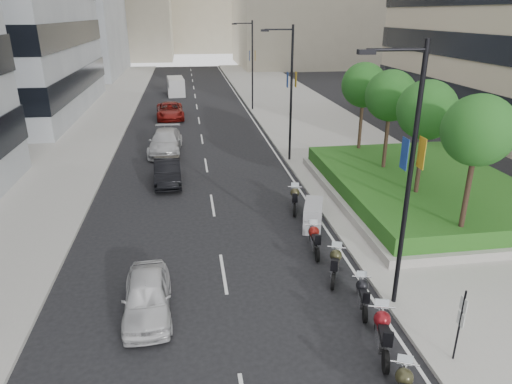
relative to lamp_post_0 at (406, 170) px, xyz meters
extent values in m
plane|color=black|center=(-4.14, -1.00, -5.07)|extent=(160.00, 160.00, 0.00)
cube|color=#9E9B93|center=(4.86, 29.00, -4.99)|extent=(10.00, 100.00, 0.15)
cube|color=#9E9B93|center=(-16.14, 29.00, -4.99)|extent=(8.00, 100.00, 0.15)
cube|color=silver|center=(-0.44, 29.00, -5.06)|extent=(0.12, 100.00, 0.01)
cube|color=silver|center=(-5.64, 29.00, -5.06)|extent=(0.12, 100.00, 0.01)
cube|color=#A29D97|center=(5.86, 9.00, -4.72)|extent=(10.00, 14.00, 0.40)
cube|color=#214C15|center=(5.86, 9.00, -4.12)|extent=(9.40, 13.40, 0.80)
cylinder|color=#332319|center=(4.36, 3.00, -2.52)|extent=(0.22, 0.22, 4.00)
sphere|color=#1D4D18|center=(4.36, 3.00, 0.38)|extent=(2.80, 2.80, 2.80)
cylinder|color=#332319|center=(4.36, 7.00, -2.52)|extent=(0.22, 0.22, 4.00)
sphere|color=#1D4D18|center=(4.36, 7.00, 0.38)|extent=(2.80, 2.80, 2.80)
cylinder|color=#332319|center=(4.36, 11.00, -2.52)|extent=(0.22, 0.22, 4.00)
sphere|color=#1D4D18|center=(4.36, 11.00, 0.38)|extent=(2.80, 2.80, 2.80)
cylinder|color=#332319|center=(4.36, 15.00, -2.52)|extent=(0.22, 0.22, 4.00)
sphere|color=#1D4D18|center=(4.36, 15.00, 0.38)|extent=(2.80, 2.80, 2.80)
cylinder|color=black|center=(0.16, 0.00, -0.57)|extent=(0.16, 0.16, 9.00)
cylinder|color=black|center=(-0.74, 0.00, 3.63)|extent=(1.80, 0.10, 0.10)
cube|color=black|center=(-1.64, 0.00, 3.58)|extent=(0.50, 0.22, 0.14)
cube|color=gold|center=(0.44, 0.00, 0.53)|extent=(0.02, 0.45, 1.00)
cube|color=navy|center=(-0.12, 0.00, 0.53)|extent=(0.02, 0.45, 1.00)
cylinder|color=black|center=(0.16, 17.00, -0.57)|extent=(0.16, 0.16, 9.00)
cylinder|color=black|center=(-0.74, 17.00, 3.63)|extent=(1.80, 0.10, 0.10)
cube|color=black|center=(-1.64, 17.00, 3.58)|extent=(0.50, 0.22, 0.14)
cube|color=gold|center=(0.44, 17.00, 0.53)|extent=(0.02, 0.45, 1.00)
cube|color=navy|center=(-0.12, 17.00, 0.53)|extent=(0.02, 0.45, 1.00)
cylinder|color=black|center=(0.16, 35.00, -0.57)|extent=(0.16, 0.16, 9.00)
cylinder|color=black|center=(-0.74, 35.00, 3.63)|extent=(1.80, 0.10, 0.10)
cube|color=black|center=(-1.64, 35.00, 3.58)|extent=(0.50, 0.22, 0.14)
cube|color=gold|center=(0.44, 35.00, 0.53)|extent=(0.02, 0.45, 1.00)
cube|color=navy|center=(-0.12, 35.00, 0.53)|extent=(0.02, 0.45, 1.00)
cylinder|color=black|center=(0.66, -3.00, -3.82)|extent=(0.06, 0.06, 2.50)
cube|color=silver|center=(0.66, -3.00, -3.02)|extent=(0.02, 0.32, 0.42)
cube|color=silver|center=(0.66, -3.00, -3.52)|extent=(0.02, 0.32, 0.42)
cylinder|color=black|center=(-1.31, -3.69, -4.76)|extent=(0.35, 0.62, 0.62)
sphere|color=#2D2C19|center=(-1.52, -4.17, -4.21)|extent=(0.48, 0.48, 0.48)
cylinder|color=silver|center=(-1.41, -3.92, -3.99)|extent=(0.70, 0.33, 0.05)
cylinder|color=black|center=(-1.48, -3.04, -4.73)|extent=(0.31, 0.69, 0.68)
cylinder|color=black|center=(-1.01, -1.36, -4.73)|extent=(0.31, 0.69, 0.68)
cube|color=silver|center=(-1.26, -2.25, -4.54)|extent=(0.56, 0.98, 0.46)
sphere|color=maroon|center=(-1.16, -1.90, -4.13)|extent=(0.52, 0.52, 0.52)
cube|color=black|center=(-1.35, -2.57, -4.19)|extent=(0.51, 0.87, 0.17)
cylinder|color=silver|center=(-1.09, -1.62, -3.89)|extent=(0.79, 0.27, 0.05)
cylinder|color=black|center=(-1.21, -0.76, -4.78)|extent=(0.23, 0.57, 0.56)
cylinder|color=black|center=(-0.88, 0.66, -4.78)|extent=(0.23, 0.57, 0.56)
cube|color=silver|center=(-1.06, -0.09, -4.63)|extent=(0.44, 0.81, 0.38)
sphere|color=black|center=(-0.99, 0.20, -4.28)|extent=(0.44, 0.44, 0.44)
cube|color=black|center=(-1.12, -0.36, -4.34)|extent=(0.40, 0.72, 0.15)
cylinder|color=silver|center=(-0.93, 0.44, -4.08)|extent=(0.66, 0.20, 0.05)
cylinder|color=black|center=(-1.68, 1.28, -4.76)|extent=(0.34, 0.61, 0.61)
cylinder|color=black|center=(-1.09, 2.74, -4.76)|extent=(0.34, 0.61, 0.61)
cube|color=silver|center=(-1.40, 1.96, -4.59)|extent=(0.59, 0.89, 0.41)
sphere|color=#2D2C19|center=(-1.28, 2.26, -4.22)|extent=(0.47, 0.47, 0.47)
cube|color=black|center=(-1.51, 1.69, -4.28)|extent=(0.53, 0.79, 0.16)
cylinder|color=silver|center=(-1.18, 2.51, -4.00)|extent=(0.70, 0.32, 0.05)
cylinder|color=black|center=(-1.69, 3.35, -4.76)|extent=(0.18, 0.62, 0.61)
cylinder|color=black|center=(-1.52, 4.92, -4.76)|extent=(0.18, 0.62, 0.61)
cube|color=silver|center=(-1.61, 4.08, -4.59)|extent=(0.38, 0.86, 0.41)
sphere|color=maroon|center=(-1.58, 4.41, -4.22)|extent=(0.47, 0.47, 0.47)
cube|color=black|center=(-1.64, 3.79, -4.28)|extent=(0.35, 0.76, 0.16)
cylinder|color=silver|center=(-1.55, 4.67, -4.00)|extent=(0.73, 0.13, 0.05)
cylinder|color=black|center=(-1.26, 5.81, -4.76)|extent=(0.30, 0.61, 0.61)
cylinder|color=black|center=(-0.77, 7.29, -4.76)|extent=(0.30, 0.61, 0.61)
cube|color=gray|center=(-1.02, 6.55, -4.43)|extent=(1.43, 2.21, 1.22)
cylinder|color=black|center=(-1.60, 7.90, -4.75)|extent=(0.26, 0.64, 0.63)
cylinder|color=black|center=(-1.23, 9.48, -4.75)|extent=(0.26, 0.64, 0.63)
cube|color=silver|center=(-1.43, 8.64, -4.58)|extent=(0.49, 0.91, 0.42)
sphere|color=#34311D|center=(-1.35, 8.96, -4.20)|extent=(0.49, 0.49, 0.49)
cube|color=black|center=(-1.50, 8.34, -4.26)|extent=(0.45, 0.80, 0.16)
cylinder|color=silver|center=(-1.29, 9.23, -3.97)|extent=(0.74, 0.22, 0.05)
imported|color=silver|center=(-8.42, 0.83, -4.39)|extent=(1.77, 4.05, 1.36)
imported|color=black|center=(-8.10, 13.89, -4.34)|extent=(1.71, 4.49, 1.46)
imported|color=#ADADAF|center=(-8.43, 20.54, -4.26)|extent=(2.56, 5.67, 1.61)
imported|color=maroon|center=(-8.38, 32.27, -4.30)|extent=(2.82, 5.65, 1.54)
cube|color=silver|center=(-7.95, 46.41, -4.02)|extent=(2.28, 5.12, 2.10)
cube|color=silver|center=(-7.95, 44.51, -4.52)|extent=(1.98, 1.34, 1.10)
cylinder|color=black|center=(-8.75, 44.61, -4.72)|extent=(0.25, 0.70, 0.70)
cylinder|color=black|center=(-7.15, 44.61, -4.72)|extent=(0.25, 0.70, 0.70)
cylinder|color=black|center=(-8.75, 48.00, -4.72)|extent=(0.25, 0.70, 0.70)
cylinder|color=black|center=(-7.15, 48.00, -4.72)|extent=(0.25, 0.70, 0.70)
camera|label=1|loc=(-6.72, -12.74, 4.61)|focal=32.00mm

